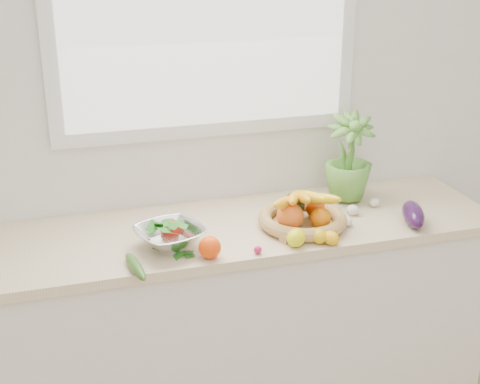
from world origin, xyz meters
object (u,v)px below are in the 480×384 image
object	(u,v)px
eggplant	(413,214)
potted_herb	(349,156)
apple	(170,228)
fruit_basket	(302,215)
colander_with_spinach	(170,232)
cucumber	(135,266)

from	to	relation	value
eggplant	potted_herb	distance (m)	0.38
apple	potted_herb	world-z (taller)	potted_herb
fruit_basket	colander_with_spinach	distance (m)	0.55
potted_herb	fruit_basket	xyz separation A→B (m)	(-0.30, -0.21, -0.15)
eggplant	fruit_basket	world-z (taller)	fruit_basket
apple	cucumber	distance (m)	0.29
colander_with_spinach	potted_herb	bearing A→B (deg)	16.33
eggplant	potted_herb	xyz separation A→B (m)	(-0.15, 0.32, 0.16)
eggplant	cucumber	world-z (taller)	eggplant
eggplant	cucumber	distance (m)	1.15
eggplant	potted_herb	size ratio (longest dim) A/B	0.57
apple	cucumber	bearing A→B (deg)	-125.29
cucumber	fruit_basket	bearing A→B (deg)	15.05
eggplant	colander_with_spinach	distance (m)	0.99
eggplant	fruit_basket	bearing A→B (deg)	166.23
apple	fruit_basket	distance (m)	0.53
potted_herb	fruit_basket	distance (m)	0.39
cucumber	potted_herb	distance (m)	1.09
apple	potted_herb	size ratio (longest dim) A/B	0.21
fruit_basket	apple	bearing A→B (deg)	174.52
potted_herb	colander_with_spinach	bearing A→B (deg)	-163.67
cucumber	potted_herb	world-z (taller)	potted_herb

